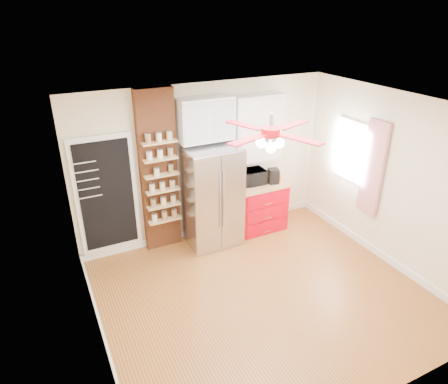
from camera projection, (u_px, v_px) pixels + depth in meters
name	position (u px, v px, depth m)	size (l,w,h in m)	color
floor	(262.00, 294.00, 5.78)	(4.50, 4.50, 0.00)	#9C6827
ceiling	(272.00, 109.00, 4.62)	(4.50, 4.50, 0.00)	white
wall_back	(205.00, 162.00, 6.82)	(4.50, 0.02, 2.70)	#F7E9C7
wall_front	(384.00, 306.00, 3.58)	(4.50, 0.02, 2.70)	#F7E9C7
wall_left	(89.00, 255.00, 4.30)	(0.02, 4.00, 2.70)	#F7E9C7
wall_right	(392.00, 181.00, 6.10)	(0.02, 4.00, 2.70)	#F7E9C7
chalkboard	(107.00, 195.00, 6.22)	(0.95, 0.05, 1.95)	white
brick_pillar	(159.00, 172.00, 6.42)	(0.60, 0.16, 2.70)	brown
fridge	(212.00, 196.00, 6.71)	(0.90, 0.70, 1.75)	silver
upper_glass_cabinet	(206.00, 119.00, 6.32)	(0.90, 0.35, 0.70)	white
red_cabinet	(259.00, 206.00, 7.32)	(0.94, 0.64, 0.90)	red
upper_shelf_unit	(257.00, 128.00, 6.85)	(0.90, 0.30, 1.15)	white
window	(352.00, 151.00, 6.74)	(0.04, 0.75, 1.05)	white
curtain	(373.00, 168.00, 6.31)	(0.06, 0.40, 1.55)	red
ceiling_fan	(271.00, 132.00, 4.74)	(1.40, 1.40, 0.44)	silver
toaster_oven	(252.00, 177.00, 7.06)	(0.47, 0.32, 0.26)	black
coffee_maker	(273.00, 176.00, 7.09)	(0.17, 0.18, 0.27)	black
canister_left	(278.00, 178.00, 7.16)	(0.10, 0.10, 0.15)	#AE1A09
canister_right	(277.00, 176.00, 7.25)	(0.09, 0.09, 0.14)	red
pantry_jar_oats	(157.00, 172.00, 6.22)	(0.09, 0.09, 0.12)	beige
pantry_jar_beans	(171.00, 168.00, 6.35)	(0.09, 0.09, 0.12)	olive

